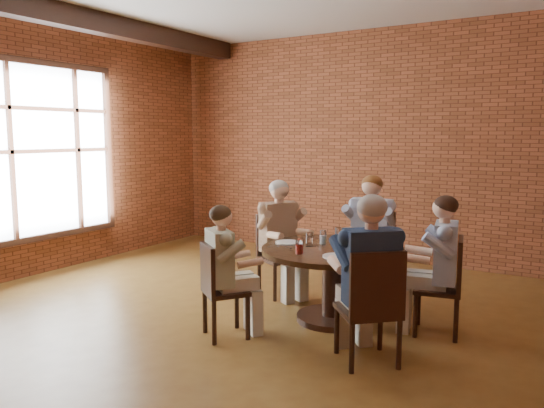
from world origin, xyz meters
The scene contains 28 objects.
floor centered at (0.00, 0.00, 0.00)m, with size 7.00×7.00×0.00m, color olive.
wall_back centered at (0.00, 3.50, 1.70)m, with size 7.00×7.00×0.00m, color brown.
wall_left centered at (-3.25, 0.00, 1.70)m, with size 7.00×7.00×0.00m, color brown.
ceiling_beam centered at (-2.45, 0.00, 3.27)m, with size 0.22×6.90×0.26m, color black.
window centered at (-3.18, 0.40, 1.65)m, with size 0.10×2.16×2.36m.
dining_table centered at (0.90, 0.66, 0.53)m, with size 1.42×1.42×0.75m.
chair_a centered at (1.97, 0.88, 0.50)m, with size 0.49×0.49×0.92m.
diner_a centered at (1.89, 0.86, 0.66)m, with size 0.51×0.63×1.31m, color #3C5E9C, non-canonical shape.
chair_b centered at (0.90, 1.76, 0.52)m, with size 0.46×0.46×0.97m.
diner_b centered at (0.90, 1.67, 0.70)m, with size 0.57×0.70×1.40m, color #949EBC, non-canonical shape.
chair_c centered at (-0.06, 1.19, 0.51)m, with size 0.58×0.58×0.94m.
diner_c centered at (0.01, 1.15, 0.67)m, with size 0.53×0.66×1.34m, color brown, non-canonical shape.
chair_d centered at (0.19, -0.29, 0.48)m, with size 0.53×0.53×0.88m.
diner_d centered at (0.24, -0.23, 0.62)m, with size 0.47×0.57×1.23m, color #BAA392, non-canonical shape.
chair_e centered at (1.62, -0.14, 0.52)m, with size 0.64×0.64×0.97m.
diner_e centered at (1.56, -0.07, 0.70)m, with size 0.56×0.69×1.39m, color #1A2B4B, non-canonical shape.
plate_a centered at (1.31, 0.93, 0.76)m, with size 0.26×0.26×0.01m, color white.
plate_b centered at (0.91, 1.16, 0.76)m, with size 0.26×0.26×0.01m, color white.
plate_c centered at (0.41, 0.62, 0.76)m, with size 0.26×0.26×0.01m, color white.
plate_d centered at (1.10, 0.31, 0.76)m, with size 0.26×0.26×0.01m, color white.
glass_a centered at (1.16, 0.70, 0.82)m, with size 0.07×0.07×0.14m, color white.
glass_b centered at (0.95, 0.87, 0.82)m, with size 0.07×0.07×0.14m, color white.
glass_c centered at (0.79, 1.03, 0.82)m, with size 0.07×0.07×0.14m, color white.
glass_d centered at (0.73, 0.78, 0.82)m, with size 0.07×0.07×0.14m, color white.
glass_e centered at (0.67, 0.60, 0.82)m, with size 0.07×0.07×0.14m, color white.
glass_f centered at (0.74, 0.25, 0.82)m, with size 0.07×0.07×0.14m, color white.
glass_g centered at (1.05, 0.48, 0.82)m, with size 0.07×0.07×0.14m, color white.
smartphone centered at (1.11, 0.28, 0.75)m, with size 0.07×0.13×0.01m, color black.
Camera 1 is at (3.07, -4.05, 1.87)m, focal length 35.00 mm.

